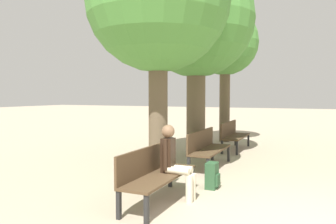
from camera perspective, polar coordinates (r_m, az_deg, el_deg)
The scene contains 8 objects.
bench_row_0 at distance 5.40m, azimuth -2.34°, elevation -10.16°, with size 0.53×1.87×0.89m.
bench_row_1 at distance 7.93m, azimuth 6.71°, elevation -5.94°, with size 0.53×1.87×0.89m.
bench_row_2 at distance 10.59m, azimuth 11.25°, elevation -3.72°, with size 0.53×1.87×0.89m.
tree_row_0 at distance 7.29m, azimuth -1.77°, elevation 18.73°, with size 3.07×3.07×5.29m.
tree_row_1 at distance 9.49m, azimuth 4.95°, elevation 15.50°, with size 3.23×3.23×5.47m.
tree_row_2 at distance 12.48m, azimuth 9.92°, elevation 11.60°, with size 2.43×2.43×4.89m.
person_seated at distance 5.49m, azimuth 1.10°, elevation -8.31°, with size 0.57×0.33×1.24m.
backpack at distance 6.24m, azimuth 7.71°, elevation -10.95°, with size 0.23×0.28×0.49m.
Camera 1 is at (0.13, -4.36, 1.74)m, focal length 35.00 mm.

